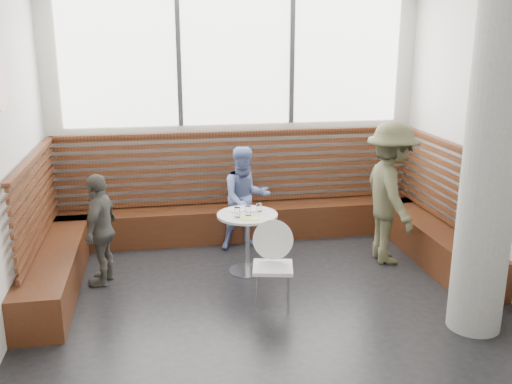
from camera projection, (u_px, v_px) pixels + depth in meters
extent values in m
cube|color=silver|center=(275.00, 159.00, 5.35)|extent=(5.00, 5.00, 3.20)
cube|color=black|center=(273.00, 313.00, 5.78)|extent=(5.00, 5.00, 0.01)
cube|color=white|center=(236.00, 61.00, 7.49)|extent=(4.50, 0.02, 1.65)
cube|color=#3F3F42|center=(179.00, 62.00, 7.34)|extent=(0.06, 0.04, 1.65)
cube|color=#3F3F42|center=(292.00, 61.00, 7.60)|extent=(0.06, 0.04, 1.65)
cube|color=#401F10|center=(240.00, 222.00, 7.85)|extent=(5.00, 0.50, 0.45)
cube|color=#401F10|center=(59.00, 261.00, 6.52)|extent=(0.50, 2.50, 0.45)
cube|color=#401F10|center=(425.00, 237.00, 7.29)|extent=(0.50, 2.50, 0.45)
cube|color=#452211|center=(238.00, 168.00, 7.82)|extent=(4.88, 0.08, 0.98)
cube|color=#452211|center=(37.00, 201.00, 6.30)|extent=(0.08, 2.38, 0.98)
cube|color=#452211|center=(443.00, 181.00, 7.12)|extent=(0.08, 2.38, 0.98)
cylinder|color=gray|center=(491.00, 165.00, 5.09)|extent=(0.50, 0.50, 3.20)
cylinder|color=silver|center=(248.00, 271.00, 6.77)|extent=(0.44, 0.44, 0.02)
cylinder|color=silver|center=(247.00, 243.00, 6.68)|extent=(0.06, 0.06, 0.69)
cylinder|color=#B7B7BA|center=(247.00, 215.00, 6.58)|extent=(0.70, 0.70, 0.03)
cube|color=white|center=(273.00, 268.00, 5.81)|extent=(0.40, 0.38, 0.04)
cylinder|color=white|center=(270.00, 240.00, 5.91)|extent=(0.42, 0.10, 0.42)
cylinder|color=silver|center=(260.00, 295.00, 5.71)|extent=(0.02, 0.02, 0.41)
cylinder|color=silver|center=(291.00, 293.00, 5.77)|extent=(0.02, 0.02, 0.41)
cylinder|color=silver|center=(255.00, 283.00, 5.98)|extent=(0.02, 0.02, 0.41)
cylinder|color=silver|center=(285.00, 281.00, 6.04)|extent=(0.02, 0.02, 0.41)
imported|color=#4F4F34|center=(390.00, 193.00, 6.89)|extent=(0.69, 1.15, 1.74)
imported|color=#6C7DBC|center=(245.00, 198.00, 7.37)|extent=(0.73, 0.60, 1.35)
imported|color=#56554E|center=(101.00, 229.00, 6.33)|extent=(0.50, 0.80, 1.27)
cylinder|color=white|center=(237.00, 210.00, 6.70)|extent=(0.19, 0.19, 0.01)
cylinder|color=white|center=(253.00, 209.00, 6.72)|extent=(0.20, 0.20, 0.01)
cylinder|color=white|center=(237.00, 212.00, 6.46)|extent=(0.07, 0.07, 0.11)
cylinder|color=white|center=(248.00, 211.00, 6.51)|extent=(0.07, 0.07, 0.11)
cylinder|color=white|center=(259.00, 207.00, 6.66)|extent=(0.06, 0.06, 0.10)
cube|color=#A5C64C|center=(250.00, 218.00, 6.42)|extent=(0.23, 0.17, 0.00)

